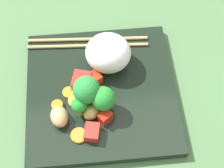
% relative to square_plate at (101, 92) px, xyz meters
% --- Properties ---
extents(ground_plane, '(1.10, 1.10, 0.02)m').
position_rel_square_plate_xyz_m(ground_plane, '(0.00, 0.00, -0.02)').
color(ground_plane, '#496F45').
extents(square_plate, '(0.28, 0.28, 0.02)m').
position_rel_square_plate_xyz_m(square_plate, '(0.00, 0.00, 0.00)').
color(square_plate, black).
rests_on(square_plate, ground_plane).
extents(rice_mound, '(0.10, 0.10, 0.07)m').
position_rel_square_plate_xyz_m(rice_mound, '(-0.05, 0.02, 0.04)').
color(rice_mound, white).
rests_on(rice_mound, square_plate).
extents(broccoli_floret_0, '(0.04, 0.04, 0.06)m').
position_rel_square_plate_xyz_m(broccoli_floret_0, '(0.04, -0.00, 0.05)').
color(broccoli_floret_0, '#5B9B3B').
rests_on(broccoli_floret_0, square_plate).
extents(broccoli_floret_1, '(0.05, 0.05, 0.07)m').
position_rel_square_plate_xyz_m(broccoli_floret_1, '(0.02, -0.03, 0.05)').
color(broccoli_floret_1, '#569C4B').
rests_on(broccoli_floret_1, square_plate).
extents(broccoli_floret_2, '(0.03, 0.03, 0.04)m').
position_rel_square_plate_xyz_m(broccoli_floret_2, '(0.04, -0.04, 0.04)').
color(broccoli_floret_2, '#75B456').
rests_on(broccoli_floret_2, square_plate).
extents(carrot_slice_0, '(0.03, 0.03, 0.00)m').
position_rel_square_plate_xyz_m(carrot_slice_0, '(-0.00, -0.06, 0.01)').
color(carrot_slice_0, orange).
rests_on(carrot_slice_0, square_plate).
extents(carrot_slice_1, '(0.04, 0.04, 0.00)m').
position_rel_square_plate_xyz_m(carrot_slice_1, '(0.01, 0.00, 0.01)').
color(carrot_slice_1, orange).
rests_on(carrot_slice_1, square_plate).
extents(carrot_slice_2, '(0.04, 0.04, 0.01)m').
position_rel_square_plate_xyz_m(carrot_slice_2, '(0.08, -0.05, 0.01)').
color(carrot_slice_2, orange).
rests_on(carrot_slice_2, square_plate).
extents(carrot_slice_3, '(0.04, 0.04, 0.01)m').
position_rel_square_plate_xyz_m(carrot_slice_3, '(0.02, -0.05, 0.01)').
color(carrot_slice_3, orange).
rests_on(carrot_slice_3, square_plate).
extents(carrot_slice_4, '(0.03, 0.03, 0.01)m').
position_rel_square_plate_xyz_m(carrot_slice_4, '(0.02, -0.08, 0.01)').
color(carrot_slice_4, orange).
rests_on(carrot_slice_4, square_plate).
extents(pepper_chunk_0, '(0.03, 0.03, 0.02)m').
position_rel_square_plate_xyz_m(pepper_chunk_0, '(0.06, 0.00, 0.02)').
color(pepper_chunk_0, red).
rests_on(pepper_chunk_0, square_plate).
extents(pepper_chunk_1, '(0.04, 0.04, 0.02)m').
position_rel_square_plate_xyz_m(pepper_chunk_1, '(-0.01, -0.03, 0.02)').
color(pepper_chunk_1, red).
rests_on(pepper_chunk_1, square_plate).
extents(pepper_chunk_2, '(0.03, 0.03, 0.02)m').
position_rel_square_plate_xyz_m(pepper_chunk_2, '(0.08, -0.03, 0.02)').
color(pepper_chunk_2, red).
rests_on(pepper_chunk_2, square_plate).
extents(pepper_chunk_3, '(0.03, 0.03, 0.02)m').
position_rel_square_plate_xyz_m(pepper_chunk_3, '(-0.02, -0.01, 0.02)').
color(pepper_chunk_3, red).
rests_on(pepper_chunk_3, square_plate).
extents(chicken_piece_0, '(0.04, 0.04, 0.02)m').
position_rel_square_plate_xyz_m(chicken_piece_0, '(0.05, -0.02, 0.02)').
color(chicken_piece_0, tan).
rests_on(chicken_piece_0, square_plate).
extents(chicken_piece_1, '(0.04, 0.03, 0.03)m').
position_rel_square_plate_xyz_m(chicken_piece_1, '(0.05, -0.08, 0.02)').
color(chicken_piece_1, tan).
rests_on(chicken_piece_1, square_plate).
extents(chopstick_pair, '(0.05, 0.23, 0.01)m').
position_rel_square_plate_xyz_m(chopstick_pair, '(-0.11, -0.01, 0.01)').
color(chopstick_pair, tan).
rests_on(chopstick_pair, square_plate).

